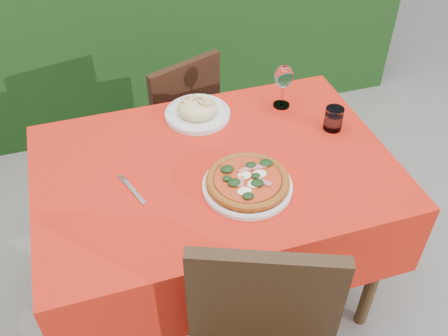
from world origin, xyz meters
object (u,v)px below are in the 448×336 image
object	(u,v)px
pizza_plate	(248,183)
pasta_plate	(197,111)
water_glass	(333,120)
fork	(134,192)
chair_far	(177,119)
wine_glass	(284,78)

from	to	relation	value
pizza_plate	pasta_plate	bearing A→B (deg)	96.40
water_glass	fork	bearing A→B (deg)	-171.27
pizza_plate	pasta_plate	xyz separation A→B (m)	(-0.05, 0.45, 0.00)
chair_far	pizza_plate	bearing A→B (deg)	72.83
chair_far	fork	bearing A→B (deg)	46.41
wine_glass	water_glass	bearing A→B (deg)	-57.74
pasta_plate	wine_glass	size ratio (longest dim) A/B	1.40
fork	pasta_plate	bearing A→B (deg)	29.72
pasta_plate	fork	bearing A→B (deg)	-131.61
chair_far	wine_glass	size ratio (longest dim) A/B	4.41
pasta_plate	wine_glass	bearing A→B (deg)	-5.36
fork	pizza_plate	bearing A→B (deg)	-33.09
pasta_plate	wine_glass	world-z (taller)	wine_glass
pasta_plate	wine_glass	xyz separation A→B (m)	(0.35, -0.03, 0.10)
pizza_plate	water_glass	size ratio (longest dim) A/B	3.42
pasta_plate	pizza_plate	bearing A→B (deg)	-83.60
chair_far	fork	size ratio (longest dim) A/B	4.36
pasta_plate	fork	distance (m)	0.47
pasta_plate	fork	size ratio (longest dim) A/B	1.39
pizza_plate	fork	xyz separation A→B (m)	(-0.37, 0.09, -0.02)
pizza_plate	wine_glass	distance (m)	0.52
chair_far	wine_glass	distance (m)	0.69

